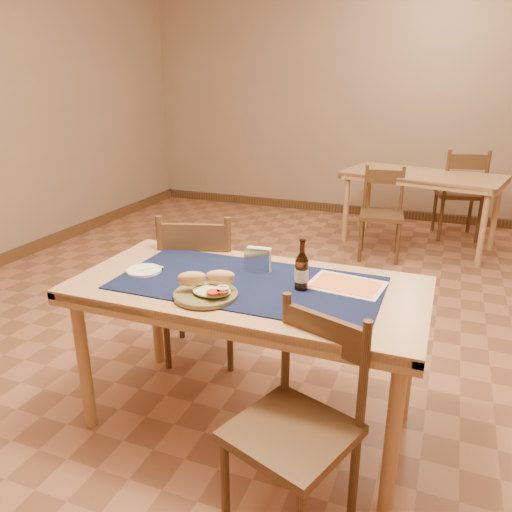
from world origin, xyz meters
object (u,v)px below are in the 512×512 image
(beer_bottle, at_px, (302,271))
(chair_main_near, at_px, (298,423))
(back_table, at_px, (422,182))
(chair_main_far, at_px, (201,284))
(napkin_holder, at_px, (258,260))
(main_table, at_px, (248,300))
(sandwich_plate, at_px, (207,290))

(beer_bottle, bearing_deg, chair_main_near, -73.62)
(back_table, bearing_deg, chair_main_far, -110.80)
(napkin_holder, bearing_deg, chair_main_far, 146.74)
(chair_main_far, relative_size, napkin_holder, 6.80)
(back_table, xyz_separation_m, chair_main_far, (-1.04, -2.75, -0.18))
(back_table, bearing_deg, main_table, -99.75)
(sandwich_plate, bearing_deg, main_table, 63.02)
(back_table, height_order, beer_bottle, beer_bottle)
(napkin_holder, bearing_deg, sandwich_plate, -104.99)
(chair_main_far, distance_m, napkin_holder, 0.66)
(chair_main_far, relative_size, sandwich_plate, 3.39)
(main_table, bearing_deg, back_table, 80.25)
(chair_main_near, relative_size, sandwich_plate, 3.13)
(back_table, relative_size, chair_main_near, 1.86)
(beer_bottle, xyz_separation_m, napkin_holder, (-0.26, 0.13, -0.03))
(sandwich_plate, height_order, napkin_holder, napkin_holder)
(sandwich_plate, relative_size, napkin_holder, 2.00)
(main_table, height_order, sandwich_plate, sandwich_plate)
(chair_main_near, bearing_deg, main_table, 128.94)
(chair_main_far, distance_m, chair_main_near, 1.30)
(main_table, distance_m, beer_bottle, 0.30)
(beer_bottle, distance_m, napkin_holder, 0.29)
(main_table, relative_size, sandwich_plate, 5.76)
(chair_main_far, relative_size, beer_bottle, 4.11)
(main_table, distance_m, back_table, 3.26)
(main_table, bearing_deg, beer_bottle, 3.68)
(back_table, xyz_separation_m, chair_main_near, (-0.16, -3.71, -0.22))
(main_table, bearing_deg, sandwich_plate, -116.98)
(chair_main_far, height_order, sandwich_plate, chair_main_far)
(sandwich_plate, bearing_deg, beer_bottle, 32.17)
(chair_main_near, distance_m, beer_bottle, 0.65)
(main_table, xyz_separation_m, back_table, (0.55, 3.22, 0.00))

